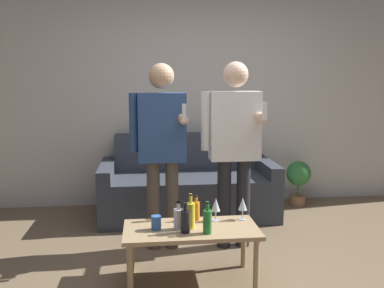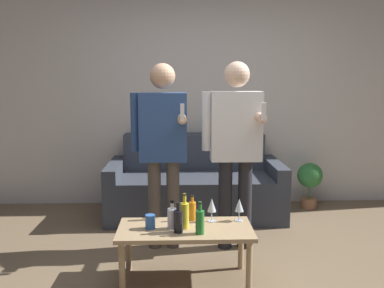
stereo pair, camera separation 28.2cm
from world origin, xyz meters
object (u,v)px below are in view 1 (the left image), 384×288
Objects in this scene: person_standing_right at (234,141)px; bottle_orange at (191,215)px; couch at (187,186)px; person_standing_left at (162,141)px; coffee_table at (191,234)px.

bottle_orange is at bearing -125.46° from person_standing_right.
bottle_orange is (-0.14, -1.59, 0.20)m from couch.
couch is 1.16× the size of person_standing_left.
person_standing_left reaches higher than bottle_orange.
coffee_table is 0.61× the size of person_standing_left.
coffee_table is at bearing -74.39° from person_standing_left.
couch is at bearing 84.94° from bottle_orange.
couch reaches higher than coffee_table.
person_standing_right is at bearing -72.23° from couch.
coffee_table is 0.97m from person_standing_right.
coffee_table is 0.60× the size of person_standing_right.
person_standing_left is (-0.32, -0.93, 0.65)m from couch.
person_standing_left is 0.99× the size of person_standing_right.
bottle_orange is 0.16× the size of person_standing_right.
coffee_table is at bearing -94.91° from couch.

